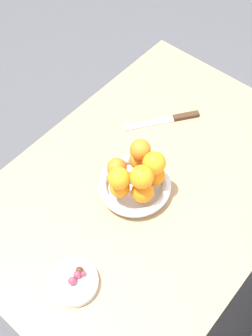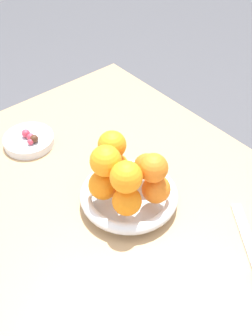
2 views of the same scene
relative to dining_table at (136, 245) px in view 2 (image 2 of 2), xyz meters
The scene contains 16 objects.
dining_table is the anchor object (origin of this frame).
fruit_bowl 0.12m from the dining_table, 22.53° to the right, with size 0.22×0.22×0.04m.
candy_dish 0.39m from the dining_table, ahead, with size 0.13×0.13×0.02m, color silver.
orange_0 0.18m from the dining_table, 21.84° to the left, with size 0.06×0.06×0.06m, color orange.
orange_1 0.16m from the dining_table, 69.00° to the left, with size 0.06×0.06×0.06m, color orange.
orange_2 0.17m from the dining_table, 96.63° to the right, with size 0.06×0.06×0.06m, color orange.
orange_3 0.19m from the dining_table, 53.84° to the right, with size 0.06×0.06×0.06m, color orange.
orange_4 0.19m from the dining_table, 15.46° to the right, with size 0.06×0.06×0.06m, color orange.
orange_5 0.22m from the dining_table, 91.60° to the right, with size 0.06×0.06×0.06m, color orange.
orange_6 0.22m from the dining_table, 54.01° to the left, with size 0.07×0.07×0.07m, color orange.
orange_7 0.24m from the dining_table, 12.72° to the right, with size 0.06×0.06×0.06m, color orange.
orange_8 0.24m from the dining_table, 16.89° to the left, with size 0.07×0.07×0.07m, color orange.
candy_ball_0 0.40m from the dining_table, ahead, with size 0.02×0.02×0.02m, color #C6384C.
candy_ball_1 0.38m from the dining_table, ahead, with size 0.02×0.02×0.02m, color #C6384C.
candy_ball_2 0.37m from the dining_table, ahead, with size 0.02×0.02×0.02m, color #472819.
candy_ball_3 0.37m from the dining_table, ahead, with size 0.02×0.02×0.02m, color #C6384C.
Camera 2 is at (-0.43, 0.39, 1.45)m, focal length 45.00 mm.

